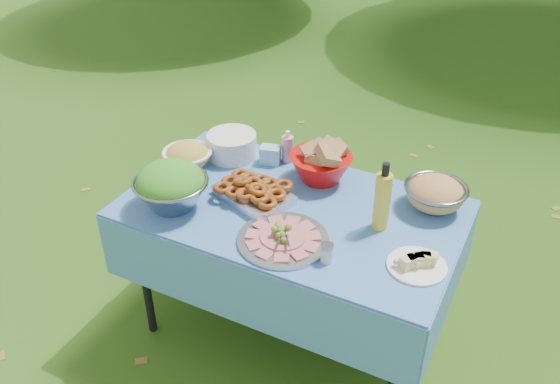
{
  "coord_description": "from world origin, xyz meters",
  "views": [
    {
      "loc": [
        0.93,
        -1.92,
        2.26
      ],
      "look_at": [
        -0.06,
        0.0,
        0.82
      ],
      "focal_mm": 38.0,
      "sensor_mm": 36.0,
      "label": 1
    }
  ],
  "objects_px": {
    "pasta_bowl_steel": "(436,193)",
    "plate_stack": "(232,145)",
    "charcuterie_platter": "(283,232)",
    "salad_bowl": "(171,186)",
    "picnic_table": "(291,272)",
    "bread_bowl": "(321,161)",
    "oil_bottle": "(383,196)"
  },
  "relations": [
    {
      "from": "picnic_table",
      "to": "pasta_bowl_steel",
      "type": "xyz_separation_m",
      "value": [
        0.56,
        0.28,
        0.45
      ]
    },
    {
      "from": "plate_stack",
      "to": "pasta_bowl_steel",
      "type": "xyz_separation_m",
      "value": [
        1.02,
        0.02,
        0.01
      ]
    },
    {
      "from": "salad_bowl",
      "to": "plate_stack",
      "type": "bearing_deg",
      "value": 89.56
    },
    {
      "from": "pasta_bowl_steel",
      "to": "oil_bottle",
      "type": "height_order",
      "value": "oil_bottle"
    },
    {
      "from": "salad_bowl",
      "to": "picnic_table",
      "type": "bearing_deg",
      "value": 26.39
    },
    {
      "from": "bread_bowl",
      "to": "charcuterie_platter",
      "type": "xyz_separation_m",
      "value": [
        0.06,
        -0.5,
        -0.06
      ]
    },
    {
      "from": "picnic_table",
      "to": "oil_bottle",
      "type": "relative_size",
      "value": 4.73
    },
    {
      "from": "plate_stack",
      "to": "charcuterie_platter",
      "type": "distance_m",
      "value": 0.74
    },
    {
      "from": "bread_bowl",
      "to": "plate_stack",
      "type": "bearing_deg",
      "value": -179.94
    },
    {
      "from": "plate_stack",
      "to": "oil_bottle",
      "type": "relative_size",
      "value": 0.8
    },
    {
      "from": "pasta_bowl_steel",
      "to": "plate_stack",
      "type": "bearing_deg",
      "value": -179.08
    },
    {
      "from": "salad_bowl",
      "to": "bread_bowl",
      "type": "distance_m",
      "value": 0.7
    },
    {
      "from": "charcuterie_platter",
      "to": "picnic_table",
      "type": "bearing_deg",
      "value": 108.05
    },
    {
      "from": "bread_bowl",
      "to": "oil_bottle",
      "type": "bearing_deg",
      "value": -31.88
    },
    {
      "from": "picnic_table",
      "to": "bread_bowl",
      "type": "relative_size",
      "value": 4.96
    },
    {
      "from": "pasta_bowl_steel",
      "to": "oil_bottle",
      "type": "xyz_separation_m",
      "value": [
        -0.16,
        -0.25,
        0.08
      ]
    },
    {
      "from": "plate_stack",
      "to": "charcuterie_platter",
      "type": "xyz_separation_m",
      "value": [
        0.54,
        -0.5,
        -0.02
      ]
    },
    {
      "from": "pasta_bowl_steel",
      "to": "oil_bottle",
      "type": "bearing_deg",
      "value": -123.48
    },
    {
      "from": "bread_bowl",
      "to": "picnic_table",
      "type": "bearing_deg",
      "value": -94.06
    },
    {
      "from": "picnic_table",
      "to": "plate_stack",
      "type": "bearing_deg",
      "value": 149.9
    },
    {
      "from": "bread_bowl",
      "to": "charcuterie_platter",
      "type": "distance_m",
      "value": 0.51
    },
    {
      "from": "picnic_table",
      "to": "oil_bottle",
      "type": "height_order",
      "value": "oil_bottle"
    },
    {
      "from": "charcuterie_platter",
      "to": "oil_bottle",
      "type": "height_order",
      "value": "oil_bottle"
    },
    {
      "from": "pasta_bowl_steel",
      "to": "salad_bowl",
      "type": "bearing_deg",
      "value": -153.2
    },
    {
      "from": "pasta_bowl_steel",
      "to": "charcuterie_platter",
      "type": "relative_size",
      "value": 0.72
    },
    {
      "from": "plate_stack",
      "to": "pasta_bowl_steel",
      "type": "height_order",
      "value": "pasta_bowl_steel"
    },
    {
      "from": "picnic_table",
      "to": "bread_bowl",
      "type": "distance_m",
      "value": 0.55
    },
    {
      "from": "salad_bowl",
      "to": "plate_stack",
      "type": "height_order",
      "value": "salad_bowl"
    },
    {
      "from": "plate_stack",
      "to": "charcuterie_platter",
      "type": "bearing_deg",
      "value": -42.89
    },
    {
      "from": "picnic_table",
      "to": "charcuterie_platter",
      "type": "relative_size",
      "value": 3.89
    },
    {
      "from": "picnic_table",
      "to": "salad_bowl",
      "type": "xyz_separation_m",
      "value": [
        -0.47,
        -0.23,
        0.49
      ]
    },
    {
      "from": "oil_bottle",
      "to": "bread_bowl",
      "type": "bearing_deg",
      "value": 148.12
    }
  ]
}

